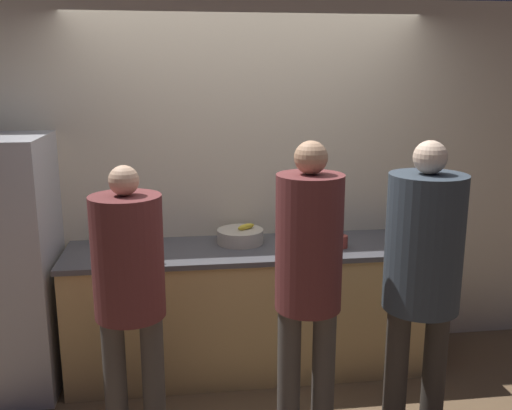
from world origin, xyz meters
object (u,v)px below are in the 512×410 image
utensil_crock (292,227)px  bottle_amber (149,248)px  person_right (423,265)px  refrigerator (0,266)px  cup_red (342,242)px  bottle_dark (105,235)px  person_center (308,270)px  fruit_bowl (240,236)px  person_left (129,279)px

utensil_crock → bottle_amber: utensil_crock is taller
person_right → utensil_crock: person_right is taller
utensil_crock → refrigerator: bearing=-174.1°
refrigerator → bottle_amber: bearing=-11.4°
person_right → cup_red: bearing=101.4°
person_right → bottle_dark: bearing=146.1°
person_center → person_right: (0.61, -0.08, 0.03)m
bottle_dark → refrigerator: bearing=-159.3°
fruit_bowl → utensil_crock: 0.40m
refrigerator → bottle_amber: size_ratio=7.68×
fruit_bowl → refrigerator: bearing=-175.4°
person_left → bottle_dark: 1.00m
bottle_amber → bottle_dark: 0.55m
person_center → refrigerator: bearing=154.2°
person_center → bottle_amber: person_center is taller
person_right → bottle_amber: (-1.49, 0.78, -0.09)m
fruit_bowl → bottle_dark: bottle_dark is taller
person_center → person_right: person_right is taller
person_center → fruit_bowl: bearing=104.2°
cup_red → person_center: bearing=-117.4°
refrigerator → person_right: (2.47, -0.98, 0.23)m
refrigerator → person_left: (0.89, -0.72, 0.14)m
bottle_dark → bottle_amber: bearing=-52.9°
person_right → bottle_amber: bearing=152.3°
person_center → cup_red: bearing=62.6°
fruit_bowl → cup_red: bearing=-16.8°
utensil_crock → bottle_dark: size_ratio=1.90×
cup_red → person_right: bearing=-78.6°
person_left → bottle_amber: size_ratio=7.29×
refrigerator → person_right: bearing=-21.7°
person_center → utensil_crock: (0.13, 1.11, -0.07)m
bottle_amber → bottle_dark: bottle_amber is taller
person_right → utensil_crock: (-0.48, 1.19, -0.10)m
refrigerator → utensil_crock: size_ratio=6.06×
person_left → cup_red: 1.53m
bottle_dark → person_right: bearing=-33.9°
person_center → person_right: size_ratio=1.00×
fruit_bowl → cup_red: size_ratio=3.77×
person_center → utensil_crock: 1.11m
fruit_bowl → bottle_amber: size_ratio=1.48×
person_center → bottle_dark: person_center is taller
refrigerator → bottle_amber: (0.98, -0.20, 0.15)m
person_right → bottle_dark: person_right is taller
refrigerator → person_center: (1.86, -0.90, 0.20)m
bottle_amber → cup_red: (1.31, 0.12, -0.04)m
person_right → cup_red: size_ratio=20.23×
person_left → fruit_bowl: (0.71, 0.85, -0.03)m
person_left → bottle_amber: person_left is taller
refrigerator → fruit_bowl: (1.60, 0.13, 0.11)m
person_center → bottle_dark: (-1.22, 1.14, -0.09)m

